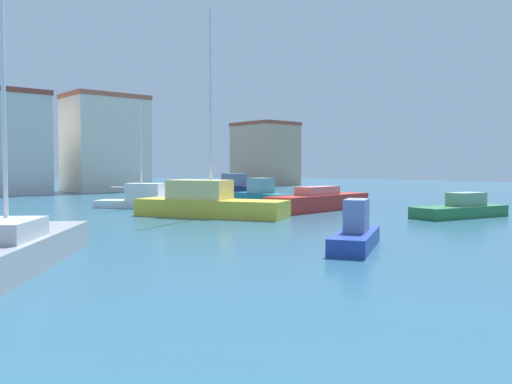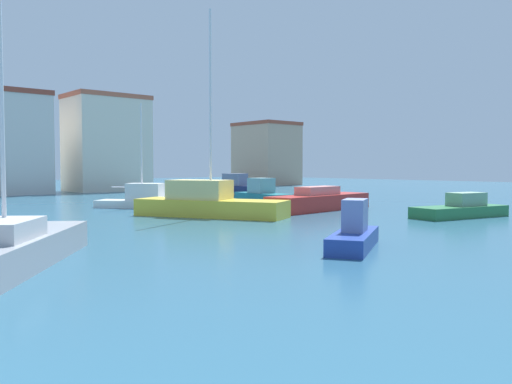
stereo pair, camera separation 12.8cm
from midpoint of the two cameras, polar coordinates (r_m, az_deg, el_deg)
name	(u,v)px [view 2 (the right image)]	position (r m, az deg, el deg)	size (l,w,h in m)	color
water	(123,217)	(30.11, -14.20, -2.63)	(160.00, 160.00, 0.00)	#285670
sailboat_grey_inner_mooring	(4,248)	(16.15, -25.62, -5.49)	(6.87, 7.89, 11.14)	gray
motorboat_green_center_channel	(461,209)	(31.09, 21.56, -1.75)	(6.18, 3.04, 1.36)	#28703D
sailboat_yellow_distant_east	(208,202)	(29.44, -5.15, -1.15)	(6.06, 8.77, 11.48)	gold
motorboat_teal_far_right	(263,194)	(40.08, 0.86, -0.27)	(2.36, 5.68, 1.91)	#1E707A
motorboat_red_behind_lamppost	(319,201)	(33.72, 7.04, -0.99)	(8.55, 2.88, 1.53)	#B22823
motorboat_blue_far_left	(354,234)	(18.36, 10.84, -4.47)	(4.32, 3.18, 1.69)	#233D93
sailboat_white_near_pier	(143,199)	(36.25, -12.09, -0.71)	(5.29, 6.01, 7.07)	white
motorboat_navy_distant_north	(235,188)	(49.01, -2.25, 0.43)	(3.06, 5.92, 2.13)	#19234C
warehouse_block	(107,143)	(61.70, -15.91, 5.14)	(8.49, 6.30, 10.80)	beige
yacht_club	(266,154)	(79.03, 1.19, 4.20)	(7.12, 8.58, 9.35)	tan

